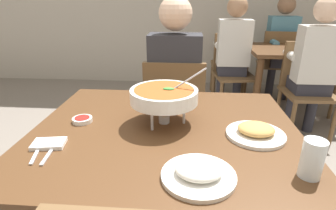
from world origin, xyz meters
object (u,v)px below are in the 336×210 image
at_px(chair_bg_middle, 305,83).
at_px(chair_bg_corner, 235,60).
at_px(rice_plate, 199,172).
at_px(chair_bg_left, 232,68).
at_px(patron_bg_left, 233,49).
at_px(appetizer_plate, 256,132).
at_px(diner_main, 175,79).
at_px(curry_bowl, 164,96).
at_px(sauce_dish, 82,120).
at_px(drink_glass, 312,161).
at_px(patron_bg_right, 282,42).
at_px(chair_diner_main, 175,111).
at_px(chair_bg_right, 277,61).
at_px(patron_bg_middle, 315,62).
at_px(dining_table_far, 293,61).
at_px(dining_table_main, 165,150).

height_order(chair_bg_middle, chair_bg_corner, same).
distance_m(rice_plate, chair_bg_middle, 2.22).
relative_size(chair_bg_left, patron_bg_left, 0.69).
bearing_deg(patron_bg_left, appetizer_plate, -95.88).
relative_size(diner_main, curry_bowl, 3.94).
xyz_separation_m(appetizer_plate, sauce_dish, (-0.76, 0.08, -0.01)).
height_order(appetizer_plate, drink_glass, drink_glass).
xyz_separation_m(rice_plate, chair_bg_left, (0.48, 2.48, -0.27)).
height_order(curry_bowl, chair_bg_corner, curry_bowl).
height_order(chair_bg_corner, patron_bg_left, patron_bg_left).
relative_size(patron_bg_left, patron_bg_right, 1.00).
bearing_deg(patron_bg_left, chair_diner_main, -114.72).
relative_size(sauce_dish, chair_bg_right, 0.10).
xyz_separation_m(chair_bg_corner, patron_bg_middle, (0.53, -1.12, 0.24)).
bearing_deg(chair_bg_right, chair_bg_middle, -90.69).
height_order(chair_bg_middle, chair_bg_right, same).
relative_size(chair_diner_main, patron_bg_middle, 0.69).
bearing_deg(patron_bg_right, chair_bg_middle, -92.98).
height_order(diner_main, chair_bg_right, diner_main).
bearing_deg(rice_plate, dining_table_far, 64.61).
relative_size(sauce_dish, chair_bg_corner, 0.10).
bearing_deg(chair_diner_main, sauce_dish, -117.42).
height_order(rice_plate, chair_bg_left, chair_bg_left).
bearing_deg(drink_glass, chair_bg_right, 74.96).
bearing_deg(chair_bg_right, patron_bg_right, 42.03).
relative_size(diner_main, patron_bg_right, 1.00).
height_order(chair_bg_corner, patron_bg_middle, patron_bg_middle).
bearing_deg(chair_bg_corner, patron_bg_right, -0.55).
height_order(dining_table_main, patron_bg_left, patron_bg_left).
relative_size(curry_bowl, chair_bg_corner, 0.37).
distance_m(diner_main, chair_bg_corner, 1.93).
xyz_separation_m(sauce_dish, drink_glass, (0.88, -0.34, 0.05)).
bearing_deg(sauce_dish, chair_diner_main, 62.58).
relative_size(appetizer_plate, chair_bg_corner, 0.27).
relative_size(chair_bg_right, patron_bg_left, 0.69).
distance_m(drink_glass, patron_bg_left, 2.38).
distance_m(dining_table_main, drink_glass, 0.60).
relative_size(chair_bg_middle, patron_bg_right, 0.69).
bearing_deg(dining_table_far, drink_glass, -108.36).
height_order(chair_diner_main, drink_glass, chair_diner_main).
distance_m(diner_main, chair_bg_right, 2.15).
bearing_deg(chair_bg_right, appetizer_plate, -108.69).
bearing_deg(patron_bg_middle, appetizer_plate, -119.84).
bearing_deg(appetizer_plate, chair_bg_corner, 82.65).
relative_size(drink_glass, dining_table_far, 0.13).
bearing_deg(diner_main, drink_glass, -66.33).
bearing_deg(patron_bg_left, dining_table_far, -1.64).
relative_size(appetizer_plate, patron_bg_left, 0.18).
distance_m(appetizer_plate, patron_bg_middle, 1.74).
xyz_separation_m(sauce_dish, chair_bg_right, (1.64, 2.51, -0.27)).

